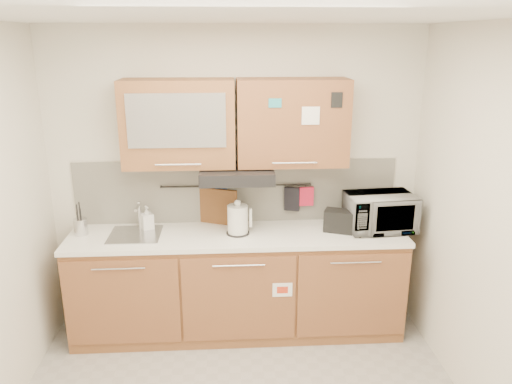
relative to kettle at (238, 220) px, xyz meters
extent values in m
plane|color=white|center=(0.00, -1.19, 1.56)|extent=(3.20, 3.20, 0.00)
plane|color=silver|center=(0.00, 0.31, 0.26)|extent=(3.20, 0.00, 3.20)
plane|color=silver|center=(1.60, -1.19, 0.26)|extent=(0.00, 3.00, 3.00)
cube|color=#9B5D37|center=(0.00, 0.01, -0.60)|extent=(2.80, 0.60, 0.88)
cube|color=black|center=(0.00, 0.01, -0.99)|extent=(2.80, 0.54, 0.10)
cube|color=#975C35|center=(-0.94, -0.30, -0.57)|extent=(0.91, 0.02, 0.74)
cylinder|color=silver|center=(-0.94, -0.32, -0.26)|extent=(0.41, 0.01, 0.01)
cube|color=#975C35|center=(0.00, -0.30, -0.57)|extent=(0.91, 0.02, 0.74)
cylinder|color=silver|center=(0.00, -0.32, -0.26)|extent=(0.41, 0.01, 0.01)
cube|color=#975C35|center=(0.93, -0.30, -0.57)|extent=(0.91, 0.02, 0.74)
cylinder|color=silver|center=(0.93, -0.32, -0.26)|extent=(0.41, 0.01, 0.01)
cube|color=white|center=(0.00, 0.00, -0.14)|extent=(2.82, 0.62, 0.04)
cube|color=silver|center=(0.00, 0.30, 0.16)|extent=(2.80, 0.02, 0.56)
cube|color=#9B5D37|center=(-0.46, 0.14, 0.79)|extent=(0.90, 0.35, 0.70)
cube|color=silver|center=(-0.46, -0.05, 0.84)|extent=(0.76, 0.02, 0.42)
cube|color=#975C35|center=(0.46, 0.14, 0.79)|extent=(0.90, 0.35, 0.70)
cube|color=white|center=(0.58, -0.04, 0.87)|extent=(0.14, 0.00, 0.14)
cube|color=black|center=(0.00, 0.06, 0.38)|extent=(0.60, 0.46, 0.10)
cube|color=silver|center=(-0.85, 0.01, -0.12)|extent=(0.42, 0.40, 0.03)
cylinder|color=silver|center=(-0.83, 0.17, 0.00)|extent=(0.03, 0.03, 0.24)
cylinder|color=silver|center=(-0.83, 0.09, 0.10)|extent=(0.02, 0.18, 0.02)
cylinder|color=black|center=(0.00, 0.26, 0.22)|extent=(1.30, 0.02, 0.02)
cylinder|color=silver|center=(-1.30, 0.06, -0.05)|extent=(0.12, 0.12, 0.14)
cylinder|color=black|center=(-1.32, 0.07, 0.01)|extent=(0.01, 0.01, 0.26)
cylinder|color=black|center=(-1.29, 0.05, 0.00)|extent=(0.01, 0.01, 0.23)
cylinder|color=black|center=(-1.30, 0.08, 0.02)|extent=(0.01, 0.01, 0.28)
cylinder|color=black|center=(-1.32, 0.04, -0.02)|extent=(0.01, 0.01, 0.20)
cylinder|color=silver|center=(0.00, 0.00, 0.00)|extent=(0.19, 0.19, 0.25)
sphere|color=silver|center=(0.00, 0.00, 0.15)|extent=(0.06, 0.06, 0.06)
cube|color=silver|center=(0.10, 0.01, 0.02)|extent=(0.03, 0.04, 0.16)
cylinder|color=black|center=(0.00, 0.00, -0.11)|extent=(0.19, 0.19, 0.01)
cube|color=black|center=(0.85, 0.00, -0.03)|extent=(0.28, 0.22, 0.18)
cube|color=black|center=(0.81, 0.02, 0.06)|extent=(0.10, 0.12, 0.01)
cube|color=black|center=(0.90, -0.01, 0.06)|extent=(0.10, 0.12, 0.01)
imported|color=#999999|center=(1.21, 0.03, 0.04)|extent=(0.59, 0.43, 0.31)
imported|color=#999999|center=(-0.77, 0.14, -0.01)|extent=(0.13, 0.13, 0.21)
cube|color=brown|center=(-0.18, 0.25, -0.04)|extent=(0.37, 0.17, 0.48)
cube|color=#204E96|center=(-0.14, 0.25, 0.11)|extent=(0.11, 0.04, 0.18)
cube|color=black|center=(0.48, 0.25, 0.10)|extent=(0.14, 0.08, 0.21)
cube|color=red|center=(0.60, 0.25, 0.12)|extent=(0.14, 0.03, 0.17)
camera|label=1|loc=(-0.08, -3.89, 1.46)|focal=35.00mm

